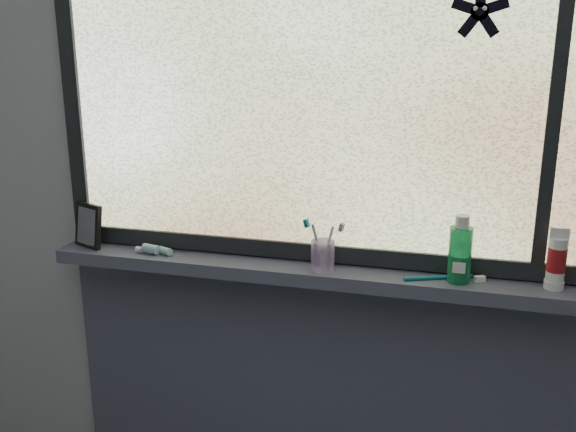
# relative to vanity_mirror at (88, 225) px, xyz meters

# --- Properties ---
(wall_back) EXTENTS (3.00, 0.01, 2.50)m
(wall_back) POSITION_rel_vanity_mirror_xyz_m (0.73, 0.08, 0.16)
(wall_back) COLOR #9EA3A8
(wall_back) RESTS_ON ground
(windowsill) EXTENTS (1.62, 0.14, 0.04)m
(windowsill) POSITION_rel_vanity_mirror_xyz_m (0.73, 0.00, -0.09)
(windowsill) COLOR #43465A
(windowsill) RESTS_ON wall_back
(sill_apron) EXTENTS (1.62, 0.02, 0.98)m
(sill_apron) POSITION_rel_vanity_mirror_xyz_m (0.73, 0.06, -0.60)
(sill_apron) COLOR #43465A
(sill_apron) RESTS_ON floor
(window_pane) EXTENTS (1.50, 0.01, 1.00)m
(window_pane) POSITION_rel_vanity_mirror_xyz_m (0.73, 0.05, 0.44)
(window_pane) COLOR silver
(window_pane) RESTS_ON wall_back
(frame_bottom) EXTENTS (1.60, 0.03, 0.05)m
(frame_bottom) POSITION_rel_vanity_mirror_xyz_m (0.73, 0.05, -0.04)
(frame_bottom) COLOR black
(frame_bottom) RESTS_ON windowsill
(frame_left) EXTENTS (0.05, 0.03, 1.10)m
(frame_left) POSITION_rel_vanity_mirror_xyz_m (-0.05, 0.05, 0.44)
(frame_left) COLOR black
(frame_left) RESTS_ON wall_back
(frame_mullion) EXTENTS (0.03, 0.03, 1.00)m
(frame_mullion) POSITION_rel_vanity_mirror_xyz_m (1.33, 0.05, 0.44)
(frame_mullion) COLOR black
(frame_mullion) RESTS_ON wall_back
(starfish_sticker) EXTENTS (0.15, 0.02, 0.15)m
(starfish_sticker) POSITION_rel_vanity_mirror_xyz_m (1.13, 0.04, 0.63)
(starfish_sticker) COLOR black
(starfish_sticker) RESTS_ON window_pane
(vanity_mirror) EXTENTS (0.12, 0.09, 0.14)m
(vanity_mirror) POSITION_rel_vanity_mirror_xyz_m (0.00, 0.00, 0.00)
(vanity_mirror) COLOR black
(vanity_mirror) RESTS_ON windowsill
(toothpaste_tube) EXTENTS (0.17, 0.08, 0.03)m
(toothpaste_tube) POSITION_rel_vanity_mirror_xyz_m (0.24, -0.02, -0.05)
(toothpaste_tube) COLOR silver
(toothpaste_tube) RESTS_ON windowsill
(toothbrush_cup) EXTENTS (0.08, 0.08, 0.09)m
(toothbrush_cup) POSITION_rel_vanity_mirror_xyz_m (0.75, -0.02, -0.03)
(toothbrush_cup) COLOR #D3AEE6
(toothbrush_cup) RESTS_ON windowsill
(toothbrush_lying) EXTENTS (0.23, 0.11, 0.02)m
(toothbrush_lying) POSITION_rel_vanity_mirror_xyz_m (1.08, -0.00, -0.06)
(toothbrush_lying) COLOR #0D6775
(toothbrush_lying) RESTS_ON windowsill
(mouthwash_bottle) EXTENTS (0.07, 0.07, 0.15)m
(mouthwash_bottle) POSITION_rel_vanity_mirror_xyz_m (1.13, -0.01, 0.02)
(mouthwash_bottle) COLOR #1D9956
(mouthwash_bottle) RESTS_ON windowsill
(cream_tube) EXTENTS (0.05, 0.05, 0.12)m
(cream_tube) POSITION_rel_vanity_mirror_xyz_m (1.37, 0.01, 0.02)
(cream_tube) COLOR silver
(cream_tube) RESTS_ON windowsill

